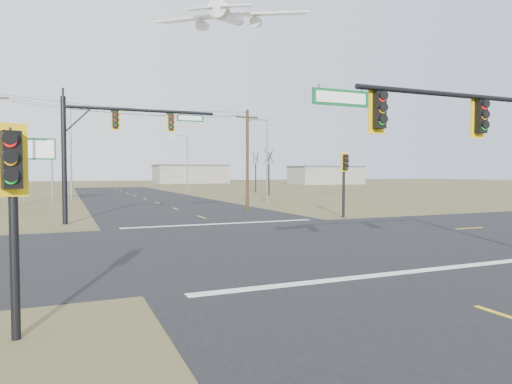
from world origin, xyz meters
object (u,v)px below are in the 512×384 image
Objects in this scene: pedestal_signal_sw at (12,180)px; highway_sign at (38,158)px; mast_arm_far at (113,134)px; streetlight_c at (73,148)px; pedestal_signal_ne at (345,170)px; bare_tree_c at (269,156)px; streetlight_a at (265,156)px; streetlight_b at (186,161)px; mast_arm_near at (479,130)px; utility_pole_near at (247,158)px; bare_tree_d at (256,157)px.

highway_sign reaches higher than pedestal_signal_sw.
mast_arm_far is 0.91× the size of streetlight_c.
streetlight_c is at bearing 126.61° from pedestal_signal_ne.
highway_sign is at bearing -172.45° from bare_tree_c.
mast_arm_far is 1.42× the size of highway_sign.
bare_tree_c is at bearing 41.80° from pedestal_signal_sw.
streetlight_a is (21.41, -10.12, 0.16)m from highway_sign.
pedestal_signal_ne is 1.12× the size of pedestal_signal_sw.
mast_arm_far is 2.33× the size of pedestal_signal_sw.
highway_sign is (-1.59, 43.13, 1.68)m from pedestal_signal_sw.
mast_arm_far is 34.91m from bare_tree_c.
mast_arm_far is 37.65m from streetlight_b.
streetlight_c is at bearing 117.88° from mast_arm_far.
mast_arm_near is 1.54× the size of highway_sign.
streetlight_a reaches higher than utility_pole_near.
mast_arm_near is 1.50× the size of bare_tree_c.
streetlight_b is (4.09, 54.17, 0.33)m from mast_arm_near.
mast_arm_near is 54.33m from streetlight_b.
bare_tree_c is at bearing 61.60° from utility_pole_near.
bare_tree_c is 1.01× the size of bare_tree_d.
utility_pole_near is at bearing -113.97° from bare_tree_d.
streetlight_a is 22.10m from streetlight_c.
utility_pole_near is at bearing -38.36° from streetlight_c.
streetlight_b reaches higher than highway_sign.
streetlight_b is 11.02m from bare_tree_d.
streetlight_b is 1.25× the size of bare_tree_c.
utility_pole_near reaches higher than highway_sign.
streetlight_a is 1.00× the size of streetlight_b.
bare_tree_c reaches higher than highway_sign.
mast_arm_far reaches higher than bare_tree_d.
streetlight_b is at bearing 136.82° from bare_tree_c.
mast_arm_near is at bearing -12.82° from pedestal_signal_sw.
highway_sign is 0.64× the size of streetlight_c.
streetlight_a is at bearing -15.86° from highway_sign.
bare_tree_d is at bearing 46.57° from streetlight_a.
mast_arm_far reaches higher than mast_arm_near.
pedestal_signal_ne is 0.53× the size of streetlight_a.
bare_tree_d reaches higher than pedestal_signal_ne.
mast_arm_near is 0.99× the size of streetlight_c.
bare_tree_c is at bearing 23.40° from streetlight_c.
streetlight_b is at bearing 90.11° from mast_arm_near.
highway_sign is (-5.34, 22.73, -0.84)m from mast_arm_far.
utility_pole_near is (14.47, 24.55, 1.27)m from pedestal_signal_sw.
pedestal_signal_sw is 28.52m from utility_pole_near.
mast_arm_far is (-9.45, 19.05, 1.03)m from mast_arm_near.
mast_arm_near is 13.36m from pedestal_signal_sw.
bare_tree_c is (24.64, 0.97, -0.47)m from streetlight_c.
bare_tree_d is (15.09, 54.30, 1.02)m from mast_arm_near.
streetlight_c is at bearing 120.50° from utility_pole_near.
utility_pole_near is 10.03m from streetlight_a.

